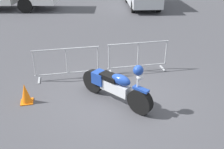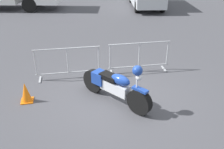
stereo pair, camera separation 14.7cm
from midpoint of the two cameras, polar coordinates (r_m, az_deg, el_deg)
The scene contains 5 objects.
ground_plane at distance 7.32m, azimuth 1.00°, elevation -5.22°, with size 120.00×120.00×0.00m, color #424247.
motorcycle at distance 6.88m, azimuth 1.28°, elevation -2.51°, with size 1.58×2.03×1.35m.
crowd_barrier_near at distance 8.23m, azimuth -9.57°, elevation 2.66°, with size 2.13×0.49×1.07m.
crowd_barrier_far at distance 8.61m, azimuth 6.69°, elevation 4.03°, with size 2.13×0.49×1.07m.
traffic_cone at distance 7.38m, azimuth -18.58°, elevation -3.92°, with size 0.34×0.34×0.59m.
Camera 2 is at (-1.28, -6.02, 3.96)m, focal length 40.00 mm.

